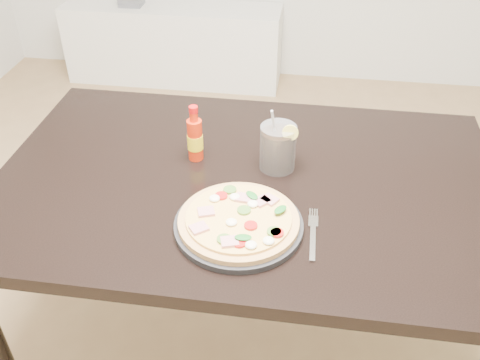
# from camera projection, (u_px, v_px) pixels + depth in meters

# --- Properties ---
(floor) EXTENTS (4.50, 4.50, 0.00)m
(floor) POSITION_uv_depth(u_px,v_px,m) (254.00, 343.00, 1.94)
(floor) COLOR #9E7A51
(floor) RESTS_ON ground
(dining_table) EXTENTS (1.40, 0.90, 0.75)m
(dining_table) POSITION_uv_depth(u_px,v_px,m) (246.00, 201.00, 1.54)
(dining_table) COLOR black
(dining_table) RESTS_ON ground
(plate) EXTENTS (0.32, 0.32, 0.02)m
(plate) POSITION_uv_depth(u_px,v_px,m) (239.00, 225.00, 1.31)
(plate) COLOR black
(plate) RESTS_ON dining_table
(pizza) EXTENTS (0.30, 0.30, 0.03)m
(pizza) POSITION_uv_depth(u_px,v_px,m) (239.00, 219.00, 1.30)
(pizza) COLOR tan
(pizza) RESTS_ON plate
(hot_sauce_bottle) EXTENTS (0.05, 0.05, 0.17)m
(hot_sauce_bottle) POSITION_uv_depth(u_px,v_px,m) (195.00, 138.00, 1.52)
(hot_sauce_bottle) COLOR red
(hot_sauce_bottle) RESTS_ON dining_table
(cola_cup) EXTENTS (0.11, 0.10, 0.19)m
(cola_cup) POSITION_uv_depth(u_px,v_px,m) (278.00, 148.00, 1.49)
(cola_cup) COLOR black
(cola_cup) RESTS_ON dining_table
(fork) EXTENTS (0.02, 0.19, 0.00)m
(fork) POSITION_uv_depth(u_px,v_px,m) (313.00, 232.00, 1.30)
(fork) COLOR silver
(fork) RESTS_ON dining_table
(media_console) EXTENTS (1.40, 0.34, 0.50)m
(media_console) POSITION_uv_depth(u_px,v_px,m) (174.00, 44.00, 3.53)
(media_console) COLOR white
(media_console) RESTS_ON ground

